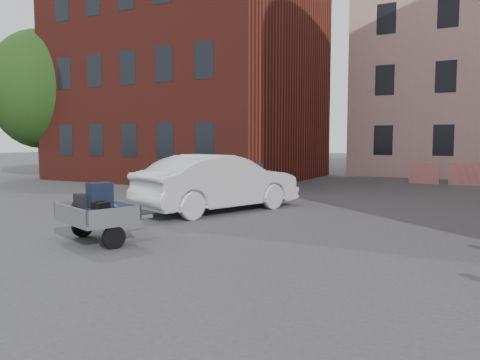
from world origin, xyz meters
The scene contains 8 objects.
ground centered at (0.00, 0.00, 0.00)m, with size 120.00×120.00×0.00m, color #38383A.
building_brick centered at (-9.00, 13.00, 7.00)m, with size 12.00×10.00×14.00m, color #591E16.
far_building centered at (-20.00, 22.00, 4.00)m, with size 6.00×6.00×8.00m, color maroon.
tree centered at (-16.00, 9.00, 5.17)m, with size 5.28×5.28×8.30m.
barriers centered at (4.20, 15.00, 0.50)m, with size 4.70×0.18×1.00m.
trailer centered at (-1.54, -1.27, 0.61)m, with size 1.88×1.98×1.20m.
dumpster centered at (-3.60, 7.22, 0.58)m, with size 3.05×2.21×1.15m.
silver_car centered at (-1.55, 3.43, 0.81)m, with size 1.72×4.93×1.62m, color silver.
Camera 1 is at (5.36, -7.95, 2.05)m, focal length 35.00 mm.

